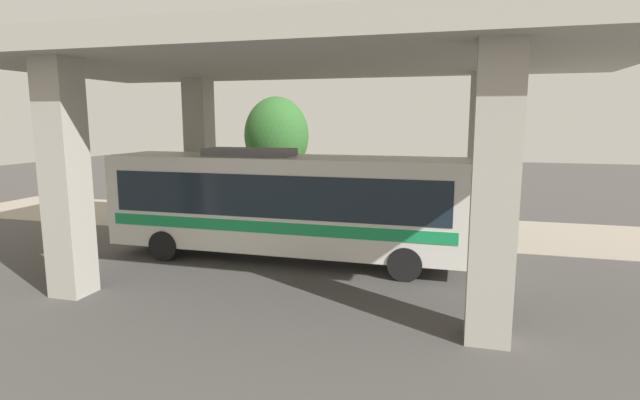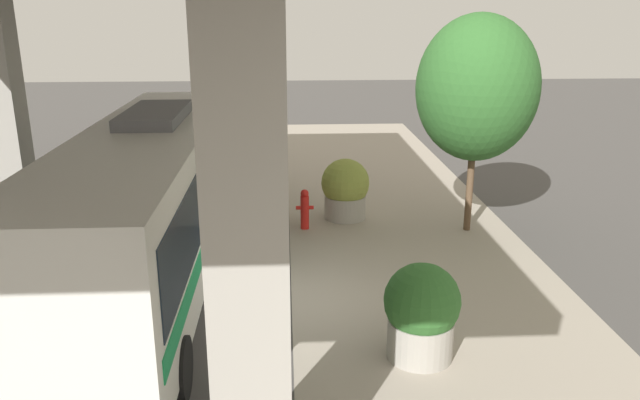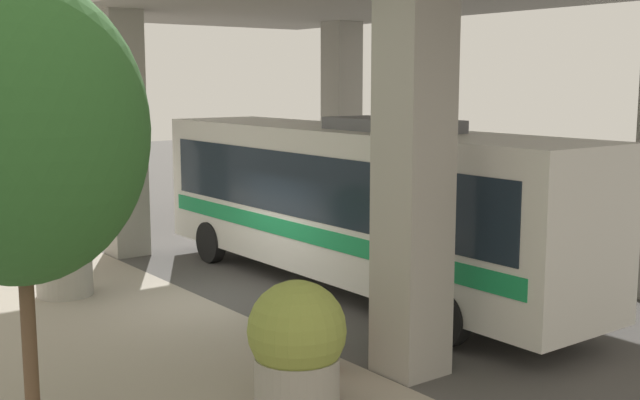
{
  "view_description": "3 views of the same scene",
  "coord_description": "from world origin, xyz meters",
  "px_view_note": "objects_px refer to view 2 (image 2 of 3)",
  "views": [
    {
      "loc": [
        18.03,
        4.54,
        4.61
      ],
      "look_at": [
        0.41,
        -0.4,
        1.65
      ],
      "focal_mm": 28.0,
      "sensor_mm": 36.0,
      "label": 1
    },
    {
      "loc": [
        0.07,
        11.64,
        5.82
      ],
      "look_at": [
        -0.63,
        -0.78,
        1.95
      ],
      "focal_mm": 35.0,
      "sensor_mm": 36.0,
      "label": 2
    },
    {
      "loc": [
        -7.67,
        -13.78,
        4.42
      ],
      "look_at": [
        1.52,
        -1.61,
        2.13
      ],
      "focal_mm": 45.0,
      "sensor_mm": 36.0,
      "label": 3
    }
  ],
  "objects_px": {
    "planter_middle": "(345,189)",
    "bus": "(150,199)",
    "planter_front": "(421,312)",
    "fire_hydrant": "(305,209)",
    "street_tree_near": "(477,88)"
  },
  "relations": [
    {
      "from": "planter_middle",
      "to": "bus",
      "type": "bearing_deg",
      "value": 43.6
    },
    {
      "from": "bus",
      "to": "planter_front",
      "type": "xyz_separation_m",
      "value": [
        -5.08,
        3.17,
        -1.13
      ]
    },
    {
      "from": "fire_hydrant",
      "to": "planter_front",
      "type": "bearing_deg",
      "value": 104.93
    },
    {
      "from": "bus",
      "to": "fire_hydrant",
      "type": "height_order",
      "value": "bus"
    },
    {
      "from": "planter_front",
      "to": "planter_middle",
      "type": "bearing_deg",
      "value": -85.49
    },
    {
      "from": "fire_hydrant",
      "to": "street_tree_near",
      "type": "relative_size",
      "value": 0.2
    },
    {
      "from": "planter_front",
      "to": "street_tree_near",
      "type": "height_order",
      "value": "street_tree_near"
    },
    {
      "from": "fire_hydrant",
      "to": "planter_middle",
      "type": "height_order",
      "value": "planter_middle"
    },
    {
      "from": "bus",
      "to": "planter_middle",
      "type": "xyz_separation_m",
      "value": [
        -4.5,
        -4.28,
        -1.13
      ]
    },
    {
      "from": "bus",
      "to": "planter_front",
      "type": "height_order",
      "value": "bus"
    },
    {
      "from": "fire_hydrant",
      "to": "planter_middle",
      "type": "xyz_separation_m",
      "value": [
        -1.17,
        -0.84,
        0.3
      ]
    },
    {
      "from": "planter_front",
      "to": "planter_middle",
      "type": "height_order",
      "value": "planter_middle"
    },
    {
      "from": "planter_middle",
      "to": "street_tree_near",
      "type": "xyz_separation_m",
      "value": [
        -3.21,
        1.17,
        2.96
      ]
    },
    {
      "from": "bus",
      "to": "planter_front",
      "type": "bearing_deg",
      "value": 148.04
    },
    {
      "from": "planter_front",
      "to": "planter_middle",
      "type": "relative_size",
      "value": 0.99
    }
  ]
}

